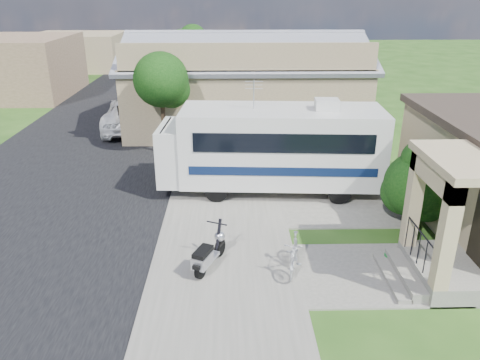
{
  "coord_description": "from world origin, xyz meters",
  "views": [
    {
      "loc": [
        -0.79,
        -11.48,
        7.04
      ],
      "look_at": [
        -0.5,
        2.5,
        1.3
      ],
      "focal_mm": 35.0,
      "sensor_mm": 36.0,
      "label": 1
    }
  ],
  "objects_px": {
    "scooter": "(208,254)",
    "van": "(150,86)",
    "pickup_truck": "(134,113)",
    "motorhome": "(273,146)",
    "garden_hose": "(391,258)",
    "bicycle": "(294,255)",
    "shrub": "(419,182)"
  },
  "relations": [
    {
      "from": "pickup_truck",
      "to": "scooter",
      "type": "bearing_deg",
      "value": 102.41
    },
    {
      "from": "motorhome",
      "to": "garden_hose",
      "type": "xyz_separation_m",
      "value": [
        2.9,
        -4.98,
        -1.67
      ]
    },
    {
      "from": "motorhome",
      "to": "garden_hose",
      "type": "bearing_deg",
      "value": -56.5
    },
    {
      "from": "shrub",
      "to": "garden_hose",
      "type": "bearing_deg",
      "value": -123.09
    },
    {
      "from": "van",
      "to": "scooter",
      "type": "bearing_deg",
      "value": -67.08
    },
    {
      "from": "shrub",
      "to": "motorhome",
      "type": "bearing_deg",
      "value": 147.6
    },
    {
      "from": "scooter",
      "to": "pickup_truck",
      "type": "bearing_deg",
      "value": 131.66
    },
    {
      "from": "shrub",
      "to": "bicycle",
      "type": "bearing_deg",
      "value": -147.56
    },
    {
      "from": "van",
      "to": "motorhome",
      "type": "bearing_deg",
      "value": -56.22
    },
    {
      "from": "bicycle",
      "to": "van",
      "type": "bearing_deg",
      "value": 121.47
    },
    {
      "from": "pickup_truck",
      "to": "van",
      "type": "distance_m",
      "value": 7.32
    },
    {
      "from": "bicycle",
      "to": "garden_hose",
      "type": "distance_m",
      "value": 2.86
    },
    {
      "from": "bicycle",
      "to": "pickup_truck",
      "type": "bearing_deg",
      "value": 129.0
    },
    {
      "from": "van",
      "to": "garden_hose",
      "type": "relative_size",
      "value": 16.31
    },
    {
      "from": "van",
      "to": "garden_hose",
      "type": "bearing_deg",
      "value": -54.59
    },
    {
      "from": "scooter",
      "to": "bicycle",
      "type": "bearing_deg",
      "value": 20.6
    },
    {
      "from": "shrub",
      "to": "pickup_truck",
      "type": "bearing_deg",
      "value": 134.19
    },
    {
      "from": "motorhome",
      "to": "garden_hose",
      "type": "height_order",
      "value": "motorhome"
    },
    {
      "from": "pickup_truck",
      "to": "van",
      "type": "height_order",
      "value": "van"
    },
    {
      "from": "motorhome",
      "to": "pickup_truck",
      "type": "relative_size",
      "value": 1.31
    },
    {
      "from": "scooter",
      "to": "van",
      "type": "xyz_separation_m",
      "value": [
        -4.85,
        21.29,
        0.39
      ]
    },
    {
      "from": "motorhome",
      "to": "van",
      "type": "relative_size",
      "value": 1.32
    },
    {
      "from": "bicycle",
      "to": "pickup_truck",
      "type": "distance_m",
      "value": 15.67
    },
    {
      "from": "van",
      "to": "garden_hose",
      "type": "height_order",
      "value": "van"
    },
    {
      "from": "bicycle",
      "to": "garden_hose",
      "type": "relative_size",
      "value": 4.36
    },
    {
      "from": "motorhome",
      "to": "bicycle",
      "type": "relative_size",
      "value": 4.92
    },
    {
      "from": "motorhome",
      "to": "shrub",
      "type": "height_order",
      "value": "motorhome"
    },
    {
      "from": "van",
      "to": "bicycle",
      "type": "bearing_deg",
      "value": -61.53
    },
    {
      "from": "shrub",
      "to": "van",
      "type": "bearing_deg",
      "value": 121.24
    },
    {
      "from": "motorhome",
      "to": "scooter",
      "type": "height_order",
      "value": "motorhome"
    },
    {
      "from": "shrub",
      "to": "bicycle",
      "type": "height_order",
      "value": "shrub"
    },
    {
      "from": "shrub",
      "to": "pickup_truck",
      "type": "height_order",
      "value": "shrub"
    }
  ]
}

